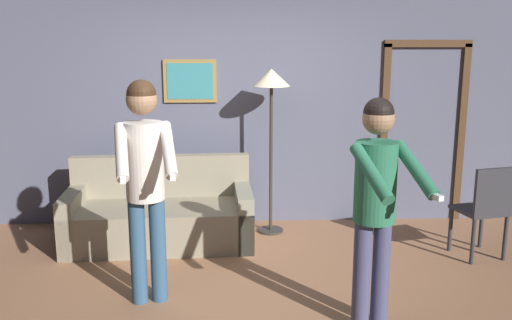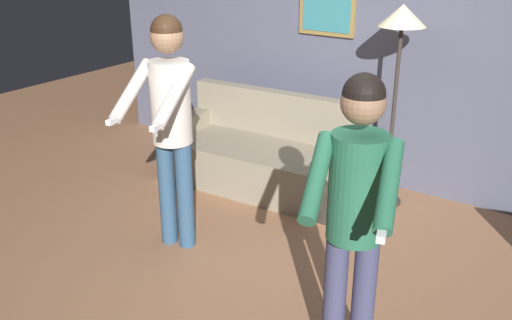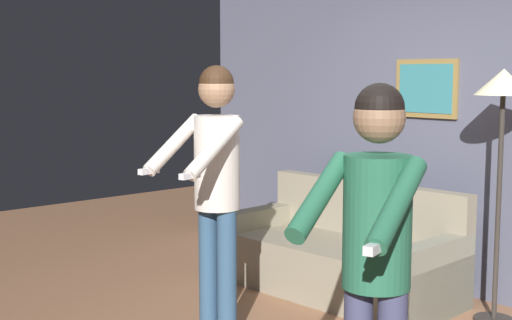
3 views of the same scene
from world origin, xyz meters
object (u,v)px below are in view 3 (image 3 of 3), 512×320
Objects in this scene: couch at (342,259)px; person_standing_right at (375,239)px; torchiere_lamp at (503,104)px; person_standing_left at (215,173)px.

couch is 1.13× the size of person_standing_right.
torchiere_lamp is (1.18, 0.29, 1.27)m from couch.
person_standing_left is (0.08, -1.36, 0.83)m from couch.
couch is 1.07× the size of person_standing_left.
person_standing_right is (1.71, -0.47, -0.07)m from person_standing_left.
person_standing_left is 1.05× the size of person_standing_right.
couch is at bearing 134.24° from person_standing_right.
person_standing_left reaches higher than person_standing_right.
torchiere_lamp is at bearing 14.02° from couch.
person_standing_left is 1.77m from person_standing_right.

